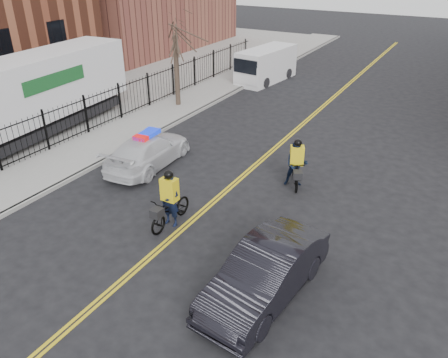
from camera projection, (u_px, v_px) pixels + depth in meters
ground at (193, 219)px, 15.38m from camera, size 120.00×120.00×0.00m
center_line_left at (280, 142)px, 21.56m from camera, size 0.10×60.00×0.01m
center_line_right at (283, 142)px, 21.49m from camera, size 0.10×60.00×0.01m
sidewalk at (160, 115)px, 24.77m from camera, size 3.00×60.00×0.15m
curb at (181, 120)px, 24.12m from camera, size 0.20×60.00×0.15m
iron_fence at (138, 96)px, 25.00m from camera, size 0.12×28.00×2.00m
lot_pad at (35, 90)px, 29.39m from camera, size 18.00×60.00×0.02m
street_tree at (175, 47)px, 24.74m from camera, size 3.20×3.20×4.80m
police_cruiser at (148, 151)px, 18.90m from camera, size 2.34×4.92×1.55m
dark_sedan at (265, 273)px, 11.66m from camera, size 2.12×4.83×1.54m
cargo_van at (265, 66)px, 30.98m from camera, size 2.58×5.66×2.29m
semi_trailer at (22, 96)px, 20.72m from camera, size 3.57×12.84×3.95m
cyclist_near at (170, 206)px, 14.78m from camera, size 0.74×2.12×2.08m
cyclist_far at (296, 168)px, 17.24m from camera, size 1.38×2.02×2.00m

